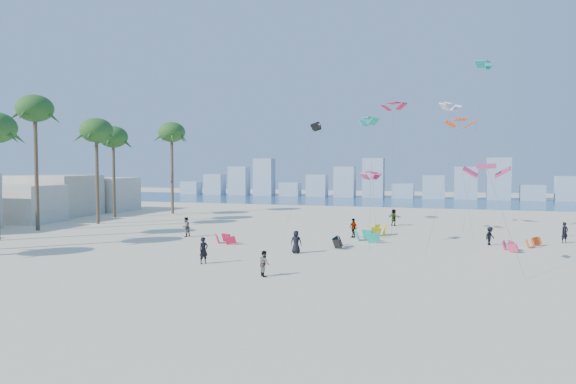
% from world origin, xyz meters
% --- Properties ---
extents(ground, '(220.00, 220.00, 0.00)m').
position_xyz_m(ground, '(0.00, 0.00, 0.00)').
color(ground, beige).
rests_on(ground, ground).
extents(ocean, '(220.00, 220.00, 0.00)m').
position_xyz_m(ocean, '(0.00, 72.00, 0.01)').
color(ocean, navy).
rests_on(ocean, ground).
extents(kitesurfer_near, '(0.73, 0.81, 1.87)m').
position_xyz_m(kitesurfer_near, '(0.40, 4.55, 0.93)').
color(kitesurfer_near, black).
rests_on(kitesurfer_near, ground).
extents(kitesurfer_mid, '(0.96, 0.99, 1.60)m').
position_xyz_m(kitesurfer_mid, '(5.83, 2.04, 0.80)').
color(kitesurfer_mid, gray).
rests_on(kitesurfer_mid, ground).
extents(kitesurfers_far, '(34.84, 21.96, 1.90)m').
position_xyz_m(kitesurfers_far, '(8.92, 21.53, 0.91)').
color(kitesurfers_far, black).
rests_on(kitesurfers_far, ground).
extents(grounded_kites, '(28.07, 11.53, 1.02)m').
position_xyz_m(grounded_kites, '(10.98, 18.20, 0.44)').
color(grounded_kites, '#BE1335').
rests_on(grounded_kites, ground).
extents(flying_kites, '(36.49, 27.61, 18.55)m').
position_xyz_m(flying_kites, '(16.21, 23.67, 11.17)').
color(flying_kites, '#D32E61').
rests_on(flying_kites, ground).
extents(palm_row, '(8.42, 44.80, 14.27)m').
position_xyz_m(palm_row, '(-23.19, 16.16, 10.78)').
color(palm_row, brown).
rests_on(palm_row, ground).
extents(beachfront_buildings, '(11.50, 43.00, 6.00)m').
position_xyz_m(beachfront_buildings, '(-33.69, 20.82, 2.67)').
color(beachfront_buildings, beige).
rests_on(beachfront_buildings, ground).
extents(distant_skyline, '(85.00, 3.00, 8.40)m').
position_xyz_m(distant_skyline, '(-1.19, 82.00, 3.09)').
color(distant_skyline, '#9EADBF').
rests_on(distant_skyline, ground).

